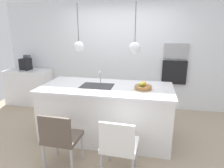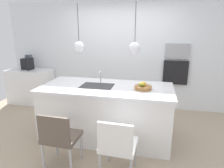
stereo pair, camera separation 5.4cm
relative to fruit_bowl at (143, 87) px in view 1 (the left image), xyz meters
The scene contains 14 objects.
floor 1.18m from the fruit_bowl, behind, with size 6.60×6.60×0.00m, color tan.
back_wall 1.82m from the fruit_bowl, 110.51° to the left, with size 6.00×0.10×2.60m, color white.
kitchen_island 0.82m from the fruit_bowl, behind, with size 2.28×1.07×0.95m.
sink_basin 0.80m from the fruit_bowl, behind, with size 0.56×0.40×0.02m, color #2D2D30.
faucet 0.84m from the fruit_bowl, 162.72° to the left, with size 0.02×0.17×0.22m.
fruit_bowl is the anchor object (origin of this frame).
side_counter 3.35m from the fruit_bowl, 156.54° to the left, with size 1.10×0.60×0.89m, color white.
coffee_machine 3.33m from the fruit_bowl, 156.69° to the left, with size 0.20×0.35×0.38m.
microwave 1.79m from the fruit_bowl, 68.13° to the left, with size 0.54×0.08×0.34m, color #9E9EA3.
oven 1.74m from the fruit_bowl, 68.13° to the left, with size 0.56×0.08×0.56m, color black.
chair_near 1.50m from the fruit_bowl, 138.26° to the right, with size 0.49×0.44×0.84m.
chair_middle 1.11m from the fruit_bowl, 104.16° to the right, with size 0.48×0.47×0.84m.
pendant_light_left 1.27m from the fruit_bowl, behind, with size 0.18×0.18×0.78m.
pendant_light_right 0.65m from the fruit_bowl, 167.57° to the left, with size 0.18×0.18×0.78m.
Camera 1 is at (0.76, -3.22, 1.91)m, focal length 31.84 mm.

